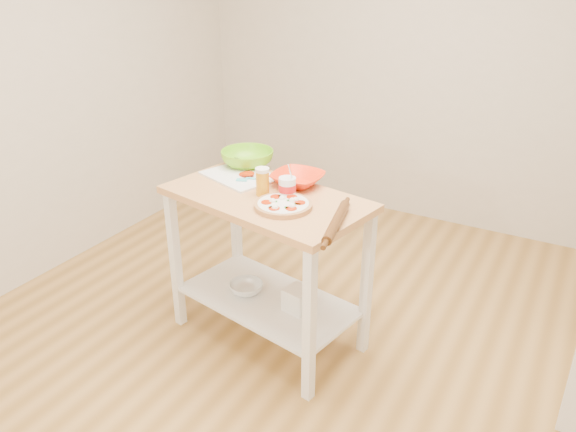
# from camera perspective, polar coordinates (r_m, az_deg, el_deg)

# --- Properties ---
(room_shell) EXTENTS (4.04, 4.54, 2.74)m
(room_shell) POSITION_cam_1_polar(r_m,az_deg,el_deg) (2.52, 0.30, 9.10)
(room_shell) COLOR #AC7E3F
(room_shell) RESTS_ON ground
(prep_island) EXTENTS (1.17, 0.78, 0.90)m
(prep_island) POSITION_cam_1_polar(r_m,az_deg,el_deg) (3.05, -2.16, -2.29)
(prep_island) COLOR tan
(prep_island) RESTS_ON ground
(pizza) EXTENTS (0.29, 0.29, 0.05)m
(pizza) POSITION_cam_1_polar(r_m,az_deg,el_deg) (2.78, -0.47, 1.15)
(pizza) COLOR tan
(pizza) RESTS_ON prep_island
(cutting_board) EXTENTS (0.47, 0.41, 0.04)m
(cutting_board) POSITION_cam_1_polar(r_m,az_deg,el_deg) (3.20, -4.83, 4.15)
(cutting_board) COLOR white
(cutting_board) RESTS_ON prep_island
(spatula) EXTENTS (0.14, 0.10, 0.01)m
(spatula) POSITION_cam_1_polar(r_m,az_deg,el_deg) (3.11, -3.99, 3.75)
(spatula) COLOR #44C2CC
(spatula) RESTS_ON cutting_board
(knife) EXTENTS (0.27, 0.04, 0.01)m
(knife) POSITION_cam_1_polar(r_m,az_deg,el_deg) (3.37, -4.22, 5.46)
(knife) COLOR silver
(knife) RESTS_ON cutting_board
(orange_bowl) EXTENTS (0.28, 0.28, 0.07)m
(orange_bowl) POSITION_cam_1_polar(r_m,az_deg,el_deg) (3.06, 0.99, 3.78)
(orange_bowl) COLOR #FF340F
(orange_bowl) RESTS_ON prep_island
(green_bowl) EXTENTS (0.42, 0.42, 0.10)m
(green_bowl) POSITION_cam_1_polar(r_m,az_deg,el_deg) (3.34, -4.14, 5.85)
(green_bowl) COLOR #6DC015
(green_bowl) RESTS_ON prep_island
(beer_pint) EXTENTS (0.07, 0.07, 0.15)m
(beer_pint) POSITION_cam_1_polar(r_m,az_deg,el_deg) (2.92, -2.61, 3.53)
(beer_pint) COLOR orange
(beer_pint) RESTS_ON prep_island
(yogurt_tub) EXTENTS (0.09, 0.09, 0.19)m
(yogurt_tub) POSITION_cam_1_polar(r_m,az_deg,el_deg) (2.89, -0.07, 2.91)
(yogurt_tub) COLOR white
(yogurt_tub) RESTS_ON prep_island
(rolling_pin) EXTENTS (0.14, 0.41, 0.05)m
(rolling_pin) POSITION_cam_1_polar(r_m,az_deg,el_deg) (2.59, 4.94, -0.62)
(rolling_pin) COLOR #563013
(rolling_pin) RESTS_ON prep_island
(shelf_glass_bowl) EXTENTS (0.25, 0.25, 0.06)m
(shelf_glass_bowl) POSITION_cam_1_polar(r_m,az_deg,el_deg) (3.28, -4.26, -7.29)
(shelf_glass_bowl) COLOR silver
(shelf_glass_bowl) RESTS_ON prep_island
(shelf_bin) EXTENTS (0.15, 0.15, 0.13)m
(shelf_bin) POSITION_cam_1_polar(r_m,az_deg,el_deg) (3.11, 1.00, -8.45)
(shelf_bin) COLOR white
(shelf_bin) RESTS_ON prep_island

